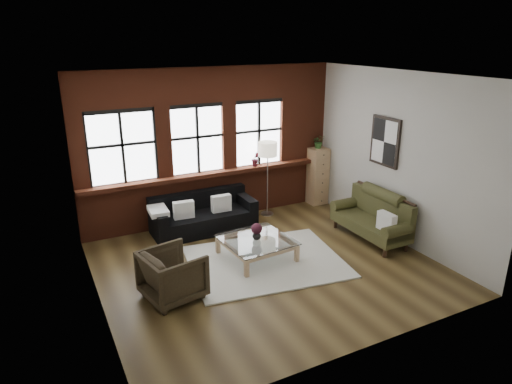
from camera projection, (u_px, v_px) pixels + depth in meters
name	position (u px, v px, depth m)	size (l,w,h in m)	color
floor	(267.00, 266.00, 7.90)	(5.50, 5.50, 0.00)	#433218
ceiling	(268.00, 76.00, 6.85)	(5.50, 5.50, 0.00)	white
wall_back	(210.00, 146.00, 9.48)	(5.50, 5.50, 0.00)	#B3B1A7
wall_front	(370.00, 235.00, 5.27)	(5.50, 5.50, 0.00)	#B3B1A7
wall_left	(89.00, 205.00, 6.19)	(5.00, 5.00, 0.00)	#B3B1A7
wall_right	(396.00, 158.00, 8.55)	(5.00, 5.00, 0.00)	#B3B1A7
brick_backwall	(211.00, 146.00, 9.43)	(5.50, 0.12, 3.20)	maroon
sill_ledge	(214.00, 173.00, 9.54)	(5.50, 0.30, 0.08)	maroon
window_left	(122.00, 148.00, 8.61)	(1.38, 0.10, 1.50)	black
window_mid	(197.00, 140.00, 9.26)	(1.38, 0.10, 1.50)	black
window_right	(258.00, 134.00, 9.86)	(1.38, 0.10, 1.50)	black
wall_poster	(385.00, 142.00, 8.71)	(0.05, 0.74, 0.94)	black
shag_rug	(266.00, 261.00, 8.01)	(2.62, 2.06, 0.03)	beige
dark_sofa	(204.00, 213.00, 9.19)	(2.07, 0.84, 0.75)	black
pillow_a	(184.00, 210.00, 8.86)	(0.40, 0.14, 0.34)	white
pillow_b	(221.00, 203.00, 9.19)	(0.40, 0.14, 0.34)	white
vintage_settee	(370.00, 217.00, 8.78)	(0.76, 1.72, 0.92)	#373619
pillow_settee	(387.00, 222.00, 8.27)	(0.14, 0.38, 0.34)	white
armchair	(173.00, 275.00, 6.83)	(0.82, 0.84, 0.77)	black
coffee_table	(257.00, 249.00, 8.10)	(1.14, 1.14, 0.38)	tan
vase	(257.00, 235.00, 8.01)	(0.16, 0.16, 0.17)	#B2B2B2
flowers	(257.00, 229.00, 7.97)	(0.19, 0.19, 0.19)	#471826
drawer_chest	(317.00, 176.00, 10.64)	(0.41, 0.41, 1.33)	tan
potted_plant_top	(319.00, 142.00, 10.37)	(0.28, 0.24, 0.31)	#2D5923
floor_lamp	(267.00, 176.00, 9.85)	(0.40, 0.40, 1.79)	#A5A5A8
sill_plant	(256.00, 159.00, 9.86)	(0.18, 0.14, 0.32)	#471826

